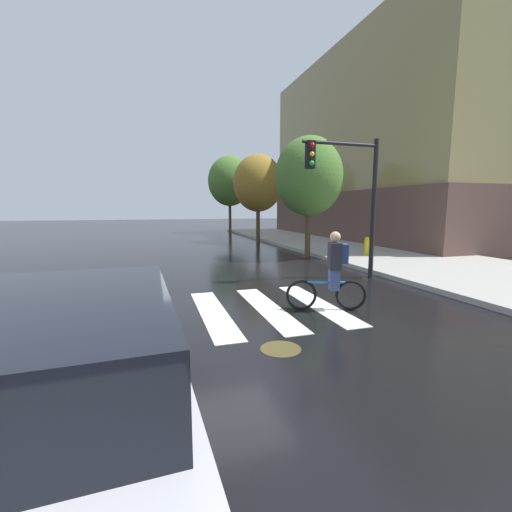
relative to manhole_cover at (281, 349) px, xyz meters
name	(u,v)px	position (x,y,z in m)	size (l,w,h in m)	color
ground_plane	(224,312)	(-0.46, 2.10, 0.00)	(120.00, 120.00, 0.00)	black
crosswalk_stripes	(213,313)	(-0.69, 2.10, 0.00)	(5.33, 3.41, 0.01)	silver
manhole_cover	(281,349)	(0.00, 0.00, 0.00)	(0.64, 0.64, 0.01)	#473D1E
sedan_near	(50,402)	(-2.58, -2.13, 0.82)	(2.29, 4.66, 1.59)	#B7B7BC
cyclist	(333,272)	(1.77, 1.56, 0.84)	(1.64, 0.61, 1.69)	black
traffic_light_near	(351,184)	(3.81, 4.21, 2.86)	(2.47, 0.28, 4.20)	black
fire_hydrant	(367,246)	(7.05, 7.85, 0.53)	(0.33, 0.22, 0.78)	gold
street_tree_near	(309,177)	(4.66, 8.76, 3.49)	(2.92, 2.92, 5.19)	#4C3823
street_tree_mid	(258,183)	(4.58, 15.76, 3.68)	(3.07, 3.07, 5.47)	#4C3823
street_tree_far	(230,181)	(4.72, 24.35, 4.44)	(3.70, 3.70, 6.59)	#4C3823
corner_building	(426,152)	(17.55, 16.08, 6.20)	(15.79, 19.58, 12.51)	brown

